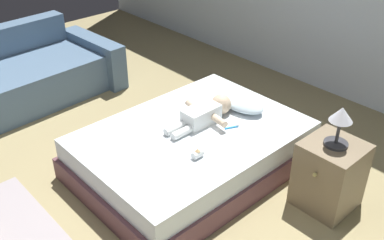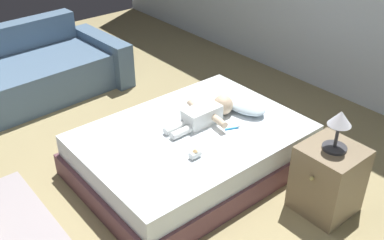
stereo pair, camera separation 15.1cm
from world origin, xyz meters
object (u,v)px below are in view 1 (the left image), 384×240
object	(u,v)px
pillow	(240,102)
nightstand	(329,175)
bed	(192,150)
baby	(206,113)
couch	(9,81)
lamp	(341,120)
baby_bottle	(198,154)
toothbrush	(233,127)

from	to	relation	value
pillow	nightstand	size ratio (longest dim) A/B	0.92
bed	nightstand	xyz separation A→B (m)	(1.01, 0.45, 0.08)
baby	couch	bearing A→B (deg)	-158.41
pillow	couch	bearing A→B (deg)	-150.73
lamp	nightstand	bearing A→B (deg)	-90.00
baby_bottle	baby	bearing A→B (deg)	129.29
baby_bottle	nightstand	bearing A→B (deg)	43.39
toothbrush	lamp	bearing A→B (deg)	12.33
pillow	toothbrush	world-z (taller)	pillow
baby	pillow	bearing A→B (deg)	83.50
pillow	couch	size ratio (longest dim) A/B	0.22
toothbrush	couch	size ratio (longest dim) A/B	0.06
pillow	lamp	size ratio (longest dim) A/B	1.63
bed	toothbrush	distance (m)	0.39
nightstand	lamp	bearing A→B (deg)	90.00
nightstand	baby_bottle	world-z (taller)	nightstand
bed	lamp	distance (m)	1.24
pillow	baby_bottle	xyz separation A→B (m)	(0.30, -0.78, -0.02)
toothbrush	baby_bottle	world-z (taller)	baby_bottle
pillow	couch	world-z (taller)	couch
lamp	baby_bottle	world-z (taller)	lamp
pillow	baby	distance (m)	0.37
toothbrush	nightstand	xyz separation A→B (m)	(0.81, 0.18, -0.11)
bed	baby_bottle	world-z (taller)	baby_bottle
baby_bottle	lamp	bearing A→B (deg)	43.39
pillow	lamp	world-z (taller)	lamp
couch	lamp	xyz separation A→B (m)	(3.14, 1.09, 0.49)
pillow	couch	xyz separation A→B (m)	(-2.14, -1.20, -0.18)
couch	pillow	bearing A→B (deg)	29.27
bed	nightstand	size ratio (longest dim) A/B	3.44
toothbrush	couch	bearing A→B (deg)	-158.72
lamp	pillow	bearing A→B (deg)	173.56
baby	nightstand	distance (m)	1.09
lamp	bed	bearing A→B (deg)	-155.91
couch	nightstand	bearing A→B (deg)	19.05
bed	lamp	size ratio (longest dim) A/B	6.09
pillow	nightstand	world-z (taller)	nightstand
bed	lamp	bearing A→B (deg)	24.09
toothbrush	nightstand	bearing A→B (deg)	12.32
nightstand	baby_bottle	size ratio (longest dim) A/B	6.19
bed	pillow	size ratio (longest dim) A/B	3.74
couch	lamp	world-z (taller)	lamp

